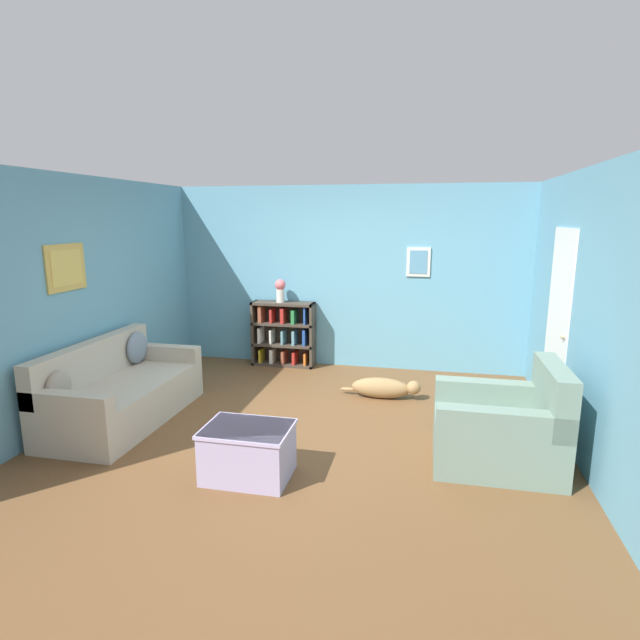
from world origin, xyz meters
name	(u,v)px	position (x,y,z in m)	size (l,w,h in m)	color
ground_plane	(312,424)	(0.00, 0.00, 0.00)	(14.00, 14.00, 0.00)	brown
wall_back	(347,278)	(0.00, 2.25, 1.30)	(5.60, 0.13, 2.60)	#609EB7
wall_left	(89,295)	(-2.55, 0.00, 1.30)	(0.13, 5.00, 2.60)	#609EB7
wall_right	(586,314)	(2.55, 0.02, 1.29)	(0.16, 5.00, 2.60)	#609EB7
couch	(121,393)	(-2.04, -0.31, 0.31)	(0.89, 1.89, 0.86)	#B7AD99
bookshelf	(284,334)	(-0.91, 2.05, 0.47)	(0.92, 0.29, 0.94)	#42382D
recliner_chair	(504,429)	(1.85, -0.46, 0.32)	(1.06, 0.92, 0.92)	gray
coffee_table	(248,451)	(-0.27, -1.17, 0.24)	(0.73, 0.53, 0.45)	#ADA3CC
dog	(384,388)	(0.67, 0.95, 0.13)	(0.98, 0.23, 0.25)	#9E7A4C
vase	(280,289)	(-0.94, 2.03, 1.13)	(0.15, 0.15, 0.33)	silver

